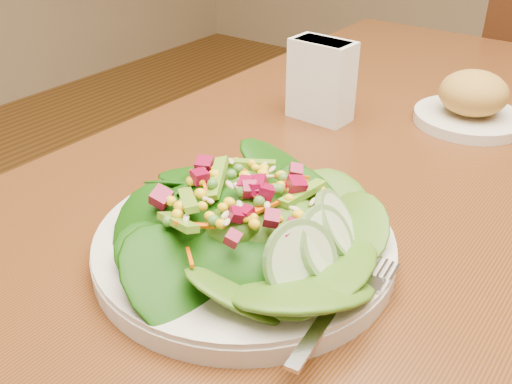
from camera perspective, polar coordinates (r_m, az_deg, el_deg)
dining_table at (r=0.84m, az=16.00°, el=-4.22°), size 0.90×1.40×0.75m
salad_plate at (r=0.58m, az=-0.35°, el=-3.99°), size 0.31×0.31×0.09m
bread_plate at (r=0.94m, az=20.74°, el=8.34°), size 0.17×0.17×0.08m
napkin_holder at (r=0.90m, az=6.55°, el=11.24°), size 0.10×0.06×0.12m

